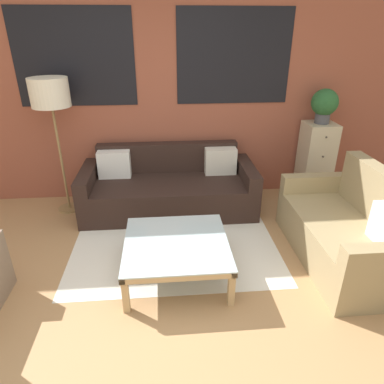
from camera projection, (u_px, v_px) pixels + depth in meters
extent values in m
plane|color=#AD7F51|center=(163.00, 324.00, 2.71)|extent=(16.00, 16.00, 0.00)
cube|color=brown|center=(157.00, 91.00, 4.29)|extent=(8.40, 0.08, 2.80)
cube|color=black|center=(74.00, 58.00, 4.00)|extent=(1.40, 0.01, 1.10)
cube|color=black|center=(234.00, 57.00, 4.15)|extent=(1.40, 0.01, 1.10)
cube|color=silver|center=(174.00, 239.00, 3.80)|extent=(2.16, 1.79, 0.00)
cube|color=black|center=(169.00, 198.00, 4.26)|extent=(1.81, 0.72, 0.40)
cube|color=black|center=(168.00, 171.00, 4.58)|extent=(1.81, 0.16, 0.78)
cube|color=black|center=(89.00, 192.00, 4.22)|extent=(0.16, 0.88, 0.58)
cube|color=black|center=(246.00, 186.00, 4.37)|extent=(0.16, 0.88, 0.58)
cube|color=white|center=(114.00, 164.00, 4.30)|extent=(0.40, 0.16, 0.34)
cube|color=beige|center=(220.00, 161.00, 4.41)|extent=(0.40, 0.16, 0.34)
cube|color=#99845B|center=(333.00, 240.00, 3.40)|extent=(0.64, 1.27, 0.42)
cube|color=#99845B|center=(377.00, 217.00, 3.32)|extent=(0.16, 1.27, 0.92)
cube|color=#99845B|center=(314.00, 199.00, 4.00)|extent=(0.80, 0.14, 0.62)
cube|color=silver|center=(176.00, 242.00, 3.11)|extent=(0.94, 0.94, 0.01)
cube|color=tan|center=(179.00, 277.00, 2.72)|extent=(0.94, 0.05, 0.05)
cube|color=tan|center=(174.00, 221.00, 3.52)|extent=(0.94, 0.05, 0.05)
cube|color=tan|center=(127.00, 248.00, 3.08)|extent=(0.05, 0.94, 0.05)
cube|color=tan|center=(225.00, 243.00, 3.15)|extent=(0.05, 0.94, 0.05)
cube|color=tan|center=(126.00, 294.00, 2.76)|extent=(0.06, 0.05, 0.35)
cube|color=tan|center=(231.00, 288.00, 2.83)|extent=(0.05, 0.05, 0.35)
cube|color=tan|center=(133.00, 236.00, 3.54)|extent=(0.06, 0.06, 0.35)
cube|color=tan|center=(216.00, 232.00, 3.61)|extent=(0.05, 0.06, 0.35)
cylinder|color=olive|center=(70.00, 208.00, 4.44)|extent=(0.28, 0.28, 0.02)
cylinder|color=olive|center=(61.00, 160.00, 4.15)|extent=(0.03, 0.03, 1.29)
cylinder|color=beige|center=(49.00, 92.00, 3.80)|extent=(0.43, 0.43, 0.32)
cube|color=#C6B793|center=(315.00, 161.00, 4.59)|extent=(0.39, 0.38, 1.02)
sphere|color=#38332D|center=(326.00, 137.00, 4.25)|extent=(0.02, 0.02, 0.02)
sphere|color=#38332D|center=(323.00, 157.00, 4.36)|extent=(0.02, 0.02, 0.02)
sphere|color=#38332D|center=(320.00, 175.00, 4.47)|extent=(0.02, 0.02, 0.02)
sphere|color=#38332D|center=(317.00, 193.00, 4.58)|extent=(0.02, 0.02, 0.02)
cylinder|color=#47474C|center=(322.00, 118.00, 4.35)|extent=(0.18, 0.18, 0.12)
sphere|color=#285B2D|center=(325.00, 102.00, 4.26)|extent=(0.33, 0.33, 0.33)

